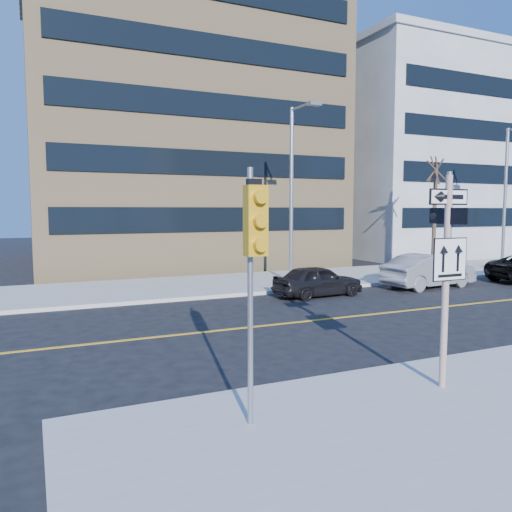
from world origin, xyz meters
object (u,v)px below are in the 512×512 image
parked_car_b (429,271)px  streetlight_b (509,188)px  traffic_signal (255,242)px  streetlight_a (294,183)px  sign_pole (447,268)px  street_tree_west (436,172)px  parked_car_a (318,281)px

parked_car_b → streetlight_b: size_ratio=0.58×
traffic_signal → parked_car_b: traffic_signal is taller
streetlight_a → streetlight_b: size_ratio=1.00×
sign_pole → traffic_signal: 4.05m
streetlight_b → parked_car_b: bearing=-160.6°
sign_pole → street_tree_west: (13.00, 13.81, 3.09)m
sign_pole → parked_car_b: size_ratio=0.88×
streetlight_a → streetlight_b: bearing=0.0°
streetlight_b → streetlight_a: bearing=180.0°
parked_car_b → street_tree_west: street_tree_west is taller
traffic_signal → streetlight_b: streetlight_b is taller
parked_car_b → streetlight_b: 10.07m
parked_car_b → street_tree_west: size_ratio=0.73×
sign_pole → streetlight_b: (18.00, 13.27, 2.32)m
streetlight_a → street_tree_west: streetlight_a is taller
parked_car_a → street_tree_west: size_ratio=0.59×
sign_pole → parked_car_a: (3.51, 10.28, -1.79)m
parked_car_b → street_tree_west: 7.04m
parked_car_a → parked_car_b: bearing=-94.6°
sign_pole → streetlight_a: 14.05m
sign_pole → street_tree_west: 19.22m
parked_car_a → streetlight_b: bearing=-82.2°
traffic_signal → streetlight_b: (22.00, 13.42, 1.73)m
sign_pole → streetlight_a: streetlight_a is taller
sign_pole → parked_car_a: sign_pole is taller
traffic_signal → parked_car_a: (7.51, 10.43, -2.39)m
sign_pole → street_tree_west: bearing=46.7°
parked_car_a → streetlight_b: size_ratio=0.47×
parked_car_b → streetlight_b: streetlight_b is taller
parked_car_b → traffic_signal: bearing=122.0°
parked_car_b → street_tree_west: bearing=-51.8°
sign_pole → streetlight_a: bearing=73.2°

